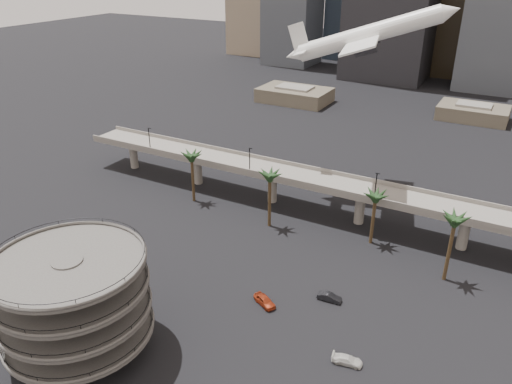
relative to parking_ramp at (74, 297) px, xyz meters
The scene contains 9 objects.
ground 16.79m from the parking_ramp, 17.10° to the left, with size 700.00×700.00×0.00m, color black.
parking_ramp is the anchor object (origin of this frame).
overpass 60.46m from the parking_ramp, 77.57° to the left, with size 130.00×9.30×14.70m.
palm_trees 56.79m from the parking_ramp, 64.34° to the left, with size 76.40×18.40×14.00m.
low_buildings 147.81m from the parking_ramp, 82.26° to the left, with size 135.00×27.50×6.80m.
airborne_jet 79.69m from the parking_ramp, 75.96° to the left, with size 37.20×33.80×15.27m.
car_a 31.37m from the parking_ramp, 50.17° to the left, with size 1.92×4.78×1.63m, color #9C3116.
car_b 42.17m from the parking_ramp, 45.93° to the left, with size 1.49×4.27×1.41m, color black.
car_c 41.22m from the parking_ramp, 24.86° to the left, with size 1.86×4.56×1.32m, color silver.
Camera 1 is at (38.84, -42.35, 55.14)m, focal length 35.00 mm.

